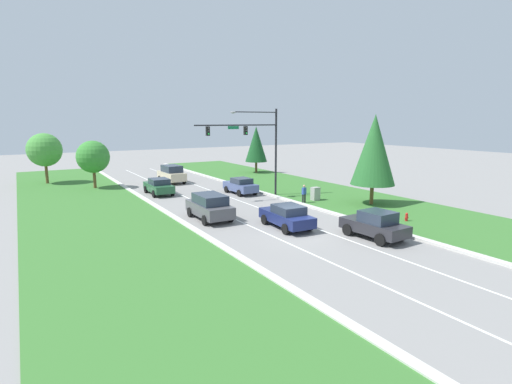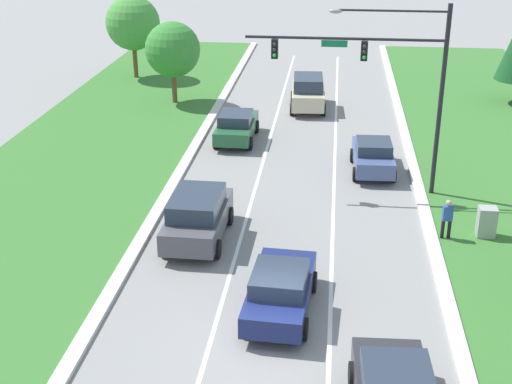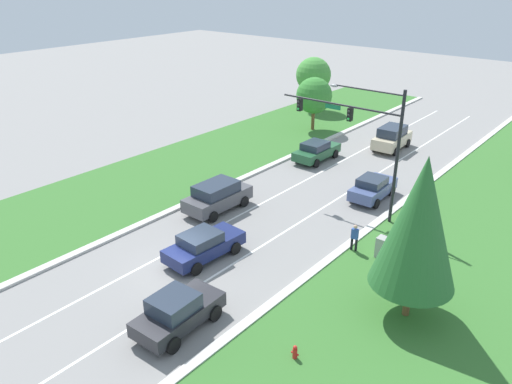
% 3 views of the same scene
% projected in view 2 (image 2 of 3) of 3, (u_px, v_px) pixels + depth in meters
% --- Properties ---
extents(ground_plane, '(160.00, 160.00, 0.00)m').
position_uv_depth(ground_plane, '(270.00, 339.00, 21.76)').
color(ground_plane, gray).
extents(curb_strip_right, '(0.50, 90.00, 0.15)m').
position_uv_depth(curb_strip_right, '(460.00, 349.00, 21.15)').
color(curb_strip_right, beige).
rests_on(curb_strip_right, ground_plane).
extents(curb_strip_left, '(0.50, 90.00, 0.15)m').
position_uv_depth(curb_strip_left, '(91.00, 325.00, 22.31)').
color(curb_strip_left, beige).
rests_on(curb_strip_left, ground_plane).
extents(lane_stripe_inner_left, '(0.14, 81.00, 0.01)m').
position_uv_depth(lane_stripe_inner_left, '(212.00, 335.00, 21.95)').
color(lane_stripe_inner_left, white).
rests_on(lane_stripe_inner_left, ground_plane).
extents(lane_stripe_inner_right, '(0.14, 81.00, 0.01)m').
position_uv_depth(lane_stripe_inner_right, '(329.00, 343.00, 21.58)').
color(lane_stripe_inner_right, white).
rests_on(lane_stripe_inner_right, ground_plane).
extents(traffic_signal_mast, '(8.51, 0.41, 8.42)m').
position_uv_depth(traffic_signal_mast, '(387.00, 70.00, 30.18)').
color(traffic_signal_mast, black).
rests_on(traffic_signal_mast, ground_plane).
extents(slate_blue_sedan, '(2.13, 4.26, 1.63)m').
position_uv_depth(slate_blue_sedan, '(373.00, 156.00, 34.38)').
color(slate_blue_sedan, '#475684').
rests_on(slate_blue_sedan, ground_plane).
extents(navy_sedan, '(2.30, 4.73, 1.63)m').
position_uv_depth(navy_sedan, '(280.00, 290.00, 22.84)').
color(navy_sedan, navy).
rests_on(navy_sedan, ground_plane).
extents(graphite_suv, '(2.29, 4.78, 1.93)m').
position_uv_depth(graphite_suv, '(198.00, 216.00, 27.60)').
color(graphite_suv, '#4C4C51').
rests_on(graphite_suv, ground_plane).
extents(champagne_suv, '(2.33, 4.64, 2.10)m').
position_uv_depth(champagne_suv, '(308.00, 92.00, 44.22)').
color(champagne_suv, beige).
rests_on(champagne_suv, ground_plane).
extents(forest_sedan, '(2.10, 4.65, 1.63)m').
position_uv_depth(forest_sedan, '(236.00, 126.00, 38.69)').
color(forest_sedan, '#235633').
rests_on(forest_sedan, ground_plane).
extents(utility_cabinet, '(0.70, 0.60, 1.29)m').
position_uv_depth(utility_cabinet, '(486.00, 223.00, 27.87)').
color(utility_cabinet, '#9E9E99').
rests_on(utility_cabinet, ground_plane).
extents(pedestrian, '(0.41, 0.27, 1.69)m').
position_uv_depth(pedestrian, '(447.00, 218.00, 27.59)').
color(pedestrian, black).
rests_on(pedestrian, ground_plane).
extents(oak_near_left_tree, '(3.47, 3.47, 5.20)m').
position_uv_depth(oak_near_left_tree, '(173.00, 50.00, 44.50)').
color(oak_near_left_tree, brown).
rests_on(oak_near_left_tree, ground_plane).
extents(oak_far_left_tree, '(3.83, 3.83, 5.89)m').
position_uv_depth(oak_far_left_tree, '(133.00, 23.00, 50.44)').
color(oak_far_left_tree, brown).
rests_on(oak_far_left_tree, ground_plane).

